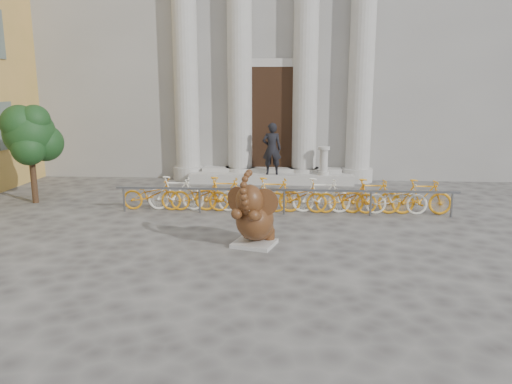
# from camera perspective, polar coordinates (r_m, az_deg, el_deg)

# --- Properties ---
(ground) EXTENTS (80.00, 80.00, 0.00)m
(ground) POSITION_cam_1_polar(r_m,az_deg,el_deg) (9.58, -0.60, -9.69)
(ground) COLOR #474442
(ground) RESTS_ON ground
(classical_building) EXTENTS (22.00, 10.70, 12.00)m
(classical_building) POSITION_cam_1_polar(r_m,az_deg,el_deg) (23.93, 2.43, 17.98)
(classical_building) COLOR gray
(classical_building) RESTS_ON ground
(entrance_steps) EXTENTS (6.00, 1.20, 0.36)m
(entrance_steps) POSITION_cam_1_polar(r_m,az_deg,el_deg) (18.59, 1.76, 1.68)
(entrance_steps) COLOR #A8A59E
(entrance_steps) RESTS_ON ground
(elephant_statue) EXTENTS (1.18, 1.41, 1.79)m
(elephant_statue) POSITION_cam_1_polar(r_m,az_deg,el_deg) (11.16, -0.24, -2.99)
(elephant_statue) COLOR #A8A59E
(elephant_statue) RESTS_ON ground
(bike_rack) EXTENTS (9.56, 0.53, 1.00)m
(bike_rack) POSITION_cam_1_polar(r_m,az_deg,el_deg) (14.17, 3.20, -0.34)
(bike_rack) COLOR slate
(bike_rack) RESTS_ON ground
(tree) EXTENTS (1.72, 1.57, 2.99)m
(tree) POSITION_cam_1_polar(r_m,az_deg,el_deg) (16.49, -24.40, 5.95)
(tree) COLOR #332114
(tree) RESTS_ON ground
(pedestrian) EXTENTS (0.72, 0.50, 1.87)m
(pedestrian) POSITION_cam_1_polar(r_m,az_deg,el_deg) (18.07, 1.82, 4.96)
(pedestrian) COLOR black
(pedestrian) RESTS_ON entrance_steps
(balustrade_post) EXTENTS (0.42, 0.42, 1.02)m
(balustrade_post) POSITION_cam_1_polar(r_m,az_deg,el_deg) (18.21, 7.74, 3.43)
(balustrade_post) COLOR #A8A59E
(balustrade_post) RESTS_ON entrance_steps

